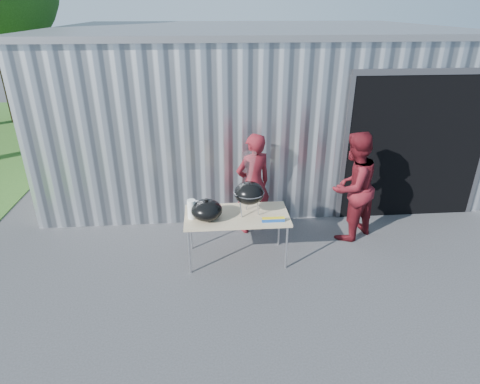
{
  "coord_description": "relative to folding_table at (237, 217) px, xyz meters",
  "views": [
    {
      "loc": [
        -0.23,
        -4.57,
        3.49
      ],
      "look_at": [
        0.2,
        0.65,
        1.05
      ],
      "focal_mm": 30.0,
      "sensor_mm": 36.0,
      "label": 1
    }
  ],
  "objects": [
    {
      "name": "ground",
      "position": [
        -0.14,
        -0.52,
        -0.71
      ],
      "size": [
        80.0,
        80.0,
        0.0
      ],
      "primitive_type": "plane",
      "color": "#38383A"
    },
    {
      "name": "building",
      "position": [
        0.78,
        4.06,
        0.83
      ],
      "size": [
        8.2,
        6.2,
        3.1
      ],
      "color": "silver",
      "rests_on": "ground"
    },
    {
      "name": "folding_table",
      "position": [
        0.0,
        0.0,
        0.0
      ],
      "size": [
        1.5,
        0.75,
        0.75
      ],
      "color": "tan",
      "rests_on": "ground"
    },
    {
      "name": "kettle_grill",
      "position": [
        0.18,
        0.0,
        0.46
      ],
      "size": [
        0.43,
        0.43,
        0.93
      ],
      "color": "black",
      "rests_on": "folding_table"
    },
    {
      "name": "grill_lid",
      "position": [
        -0.43,
        -0.1,
        0.18
      ],
      "size": [
        0.44,
        0.44,
        0.32
      ],
      "color": "black",
      "rests_on": "folding_table"
    },
    {
      "name": "paper_towels",
      "position": [
        -0.64,
        -0.05,
        0.18
      ],
      "size": [
        0.12,
        0.12,
        0.28
      ],
      "primitive_type": "cylinder",
      "color": "white",
      "rests_on": "folding_table"
    },
    {
      "name": "white_tub",
      "position": [
        -0.55,
        0.24,
        0.09
      ],
      "size": [
        0.2,
        0.15,
        0.1
      ],
      "primitive_type": "cube",
      "color": "white",
      "rests_on": "folding_table"
    },
    {
      "name": "foil_box",
      "position": [
        0.49,
        -0.25,
        0.07
      ],
      "size": [
        0.32,
        0.06,
        0.06
      ],
      "color": "#174495",
      "rests_on": "folding_table"
    },
    {
      "name": "person_cook",
      "position": [
        0.34,
        0.84,
        0.14
      ],
      "size": [
        0.73,
        0.62,
        1.7
      ],
      "primitive_type": "imported",
      "rotation": [
        0.0,
        0.0,
        3.55
      ],
      "color": "maroon",
      "rests_on": "ground"
    },
    {
      "name": "person_bystander",
      "position": [
        1.88,
        0.51,
        0.18
      ],
      "size": [
        1.1,
        1.04,
        1.78
      ],
      "primitive_type": "imported",
      "rotation": [
        0.0,
        0.0,
        3.73
      ],
      "color": "maroon",
      "rests_on": "ground"
    }
  ]
}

